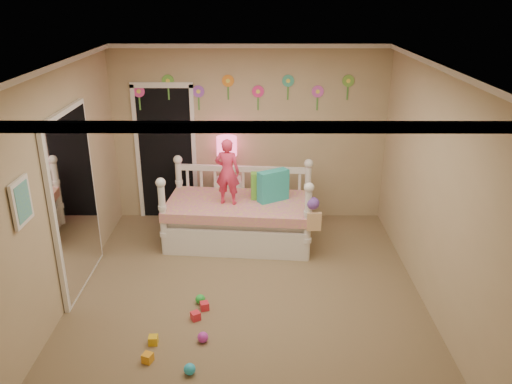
{
  "coord_description": "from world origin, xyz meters",
  "views": [
    {
      "loc": [
        0.12,
        -5.07,
        3.3
      ],
      "look_at": [
        0.1,
        0.6,
        1.05
      ],
      "focal_mm": 35.99,
      "sensor_mm": 36.0,
      "label": 1
    }
  ],
  "objects_px": {
    "child": "(227,172)",
    "nightstand": "(228,200)",
    "table_lamp": "(227,151)",
    "daybed": "(239,205)"
  },
  "relations": [
    {
      "from": "nightstand",
      "to": "table_lamp",
      "type": "xyz_separation_m",
      "value": [
        0.0,
        0.0,
        0.76
      ]
    },
    {
      "from": "daybed",
      "to": "child",
      "type": "bearing_deg",
      "value": -146.84
    },
    {
      "from": "child",
      "to": "nightstand",
      "type": "relative_size",
      "value": 1.34
    },
    {
      "from": "nightstand",
      "to": "daybed",
      "type": "bearing_deg",
      "value": -78.79
    },
    {
      "from": "daybed",
      "to": "table_lamp",
      "type": "height_order",
      "value": "table_lamp"
    },
    {
      "from": "child",
      "to": "table_lamp",
      "type": "height_order",
      "value": "child"
    },
    {
      "from": "child",
      "to": "nightstand",
      "type": "xyz_separation_m",
      "value": [
        -0.05,
        0.75,
        -0.71
      ]
    },
    {
      "from": "table_lamp",
      "to": "daybed",
      "type": "bearing_deg",
      "value": -74.08
    },
    {
      "from": "daybed",
      "to": "child",
      "type": "height_order",
      "value": "child"
    },
    {
      "from": "table_lamp",
      "to": "child",
      "type": "bearing_deg",
      "value": -86.23
    }
  ]
}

